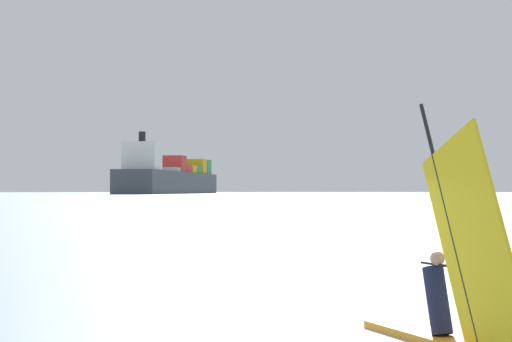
{
  "coord_description": "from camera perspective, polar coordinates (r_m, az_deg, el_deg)",
  "views": [
    {
      "loc": [
        -2.23,
        -14.92,
        2.28
      ],
      "look_at": [
        1.13,
        18.02,
        2.98
      ],
      "focal_mm": 64.03,
      "sensor_mm": 36.0,
      "label": 1
    }
  ],
  "objects": [
    {
      "name": "cargo_ship",
      "position": [
        597.16,
        -5.29,
        -0.45
      ],
      "size": [
        69.12,
        186.38,
        35.93
      ],
      "rotation": [
        0.0,
        0.0,
        1.32
      ],
      "color": "#3F444C",
      "rests_on": "ground_plane"
    },
    {
      "name": "ground_plane",
      "position": [
        15.26,
        2.69,
        -9.81
      ],
      "size": [
        4000.0,
        4000.0,
        0.0
      ],
      "primitive_type": "plane",
      "color": "gray"
    },
    {
      "name": "windsurfer",
      "position": [
        13.84,
        11.81,
        -7.24
      ],
      "size": [
        1.37,
        3.93,
        3.81
      ],
      "rotation": [
        0.0,
        0.0,
        1.83
      ],
      "color": "orange",
      "rests_on": "ground_plane"
    }
  ]
}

